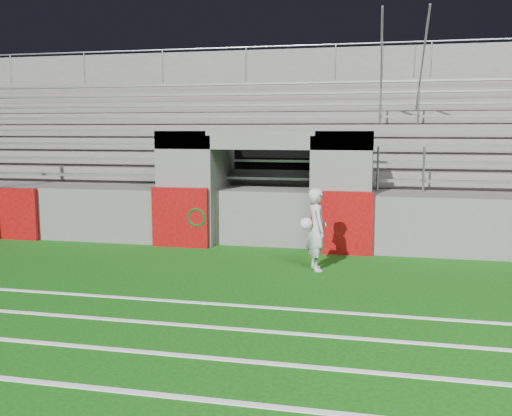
# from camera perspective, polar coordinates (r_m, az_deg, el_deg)

# --- Properties ---
(ground) EXTENTS (90.00, 90.00, 0.00)m
(ground) POSITION_cam_1_polar(r_m,az_deg,el_deg) (9.75, -3.48, -7.80)
(ground) COLOR #104B0C
(ground) RESTS_ON ground
(stadium_structure) EXTENTS (26.00, 8.48, 5.42)m
(stadium_structure) POSITION_cam_1_polar(r_m,az_deg,el_deg) (17.23, 3.82, 4.03)
(stadium_structure) COLOR #565451
(stadium_structure) RESTS_ON ground
(goalkeeper_with_ball) EXTENTS (0.58, 0.66, 1.55)m
(goalkeeper_with_ball) POSITION_cam_1_polar(r_m,az_deg,el_deg) (10.73, 6.05, -2.11)
(goalkeeper_with_ball) COLOR #AFB5BA
(goalkeeper_with_ball) RESTS_ON ground
(hose_coil) EXTENTS (0.48, 0.14, 0.56)m
(hose_coil) POSITION_cam_1_polar(r_m,az_deg,el_deg) (12.74, -5.93, -0.71)
(hose_coil) COLOR #0C3C0C
(hose_coil) RESTS_ON ground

